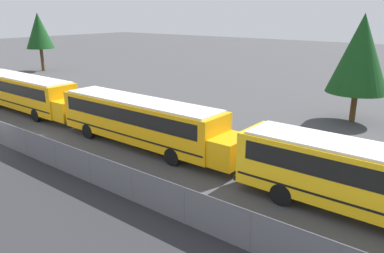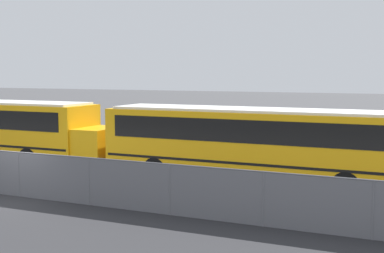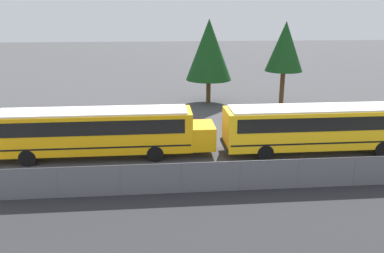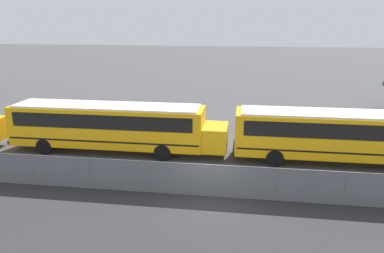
# 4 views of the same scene
# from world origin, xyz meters

# --- Properties ---
(ground_plane) EXTENTS (200.00, 200.00, 0.00)m
(ground_plane) POSITION_xyz_m (0.00, 0.00, 0.00)
(ground_plane) COLOR #424244
(fence) EXTENTS (126.11, 0.07, 1.62)m
(fence) POSITION_xyz_m (0.00, -0.00, 0.83)
(fence) COLOR #9EA0A5
(fence) RESTS_ON ground_plane
(school_bus_4) EXTENTS (13.61, 2.56, 3.01)m
(school_bus_4) POSITION_xyz_m (7.25, 5.38, 1.80)
(school_bus_4) COLOR orange
(school_bus_4) RESTS_ON ground_plane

